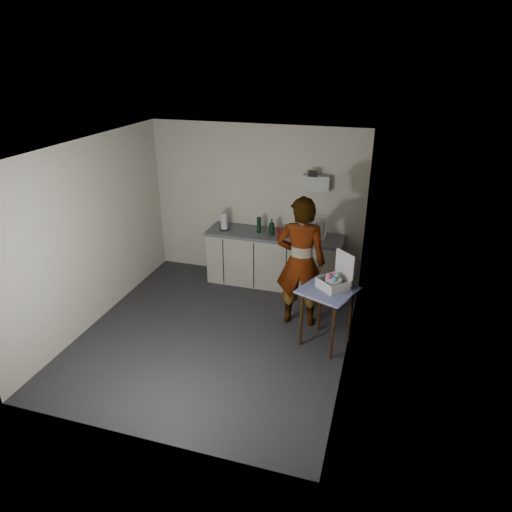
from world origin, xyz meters
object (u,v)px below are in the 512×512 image
(soda_can, at_px, (279,231))
(soap_bottle, at_px, (272,227))
(standing_man, at_px, (301,262))
(dish_rack, at_px, (311,232))
(side_table, at_px, (328,296))
(dark_bottle, at_px, (259,225))
(bakery_box, at_px, (335,280))
(kitchen_counter, at_px, (274,261))
(paper_towel, at_px, (224,222))

(soda_can, bearing_deg, soap_bottle, -142.11)
(standing_man, bearing_deg, dish_rack, -91.91)
(soap_bottle, distance_m, soda_can, 0.14)
(soap_bottle, xyz_separation_m, soda_can, (0.09, 0.07, -0.08))
(soda_can, bearing_deg, side_table, -55.37)
(dark_bottle, xyz_separation_m, bakery_box, (1.43, -1.41, -0.10))
(kitchen_counter, bearing_deg, dark_bottle, -177.21)
(soap_bottle, relative_size, dark_bottle, 1.05)
(side_table, height_order, paper_towel, paper_towel)
(soap_bottle, xyz_separation_m, bakery_box, (1.20, -1.37, -0.11))
(bakery_box, bearing_deg, soap_bottle, 172.75)
(standing_man, xyz_separation_m, paper_towel, (-1.49, 1.00, 0.10))
(standing_man, height_order, bakery_box, standing_man)
(kitchen_counter, distance_m, dark_bottle, 0.67)
(kitchen_counter, xyz_separation_m, dark_bottle, (-0.26, -0.01, 0.61))
(kitchen_counter, height_order, soda_can, soda_can)
(kitchen_counter, distance_m, soap_bottle, 0.62)
(dish_rack, xyz_separation_m, bakery_box, (0.58, -1.48, -0.05))
(standing_man, distance_m, paper_towel, 1.80)
(soap_bottle, distance_m, dark_bottle, 0.23)
(kitchen_counter, distance_m, paper_towel, 1.06)
(standing_man, xyz_separation_m, dark_bottle, (-0.91, 1.04, 0.09))
(side_table, xyz_separation_m, bakery_box, (0.07, 0.06, 0.21))
(soda_can, distance_m, dish_rack, 0.53)
(soap_bottle, height_order, dish_rack, dish_rack)
(side_table, height_order, bakery_box, bakery_box)
(kitchen_counter, xyz_separation_m, soda_can, (0.06, 0.02, 0.54))
(soap_bottle, xyz_separation_m, dish_rack, (0.62, 0.11, -0.06))
(soda_can, xyz_separation_m, dark_bottle, (-0.32, -0.03, 0.07))
(soap_bottle, xyz_separation_m, paper_towel, (-0.81, 0.00, 0.00))
(paper_towel, distance_m, bakery_box, 2.44)
(side_table, distance_m, soap_bottle, 1.86)
(dark_bottle, bearing_deg, dish_rack, 4.63)
(side_table, height_order, dish_rack, dish_rack)
(side_table, xyz_separation_m, soda_can, (-1.04, 1.51, 0.24))
(bakery_box, bearing_deg, soda_can, 168.96)
(standing_man, distance_m, bakery_box, 0.64)
(side_table, bearing_deg, dark_bottle, 154.64)
(standing_man, relative_size, dish_rack, 4.23)
(soap_bottle, bearing_deg, dark_bottle, 168.96)
(standing_man, bearing_deg, soap_bottle, -60.50)
(dark_bottle, relative_size, bakery_box, 0.54)
(soap_bottle, height_order, soda_can, soap_bottle)
(paper_towel, xyz_separation_m, dish_rack, (1.44, 0.11, -0.07))
(kitchen_counter, relative_size, soap_bottle, 8.31)
(dark_bottle, height_order, paper_towel, paper_towel)
(paper_towel, bearing_deg, soap_bottle, -0.26)
(bakery_box, bearing_deg, dish_rack, 152.83)
(dark_bottle, bearing_deg, paper_towel, -176.06)
(kitchen_counter, relative_size, dish_rack, 4.97)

